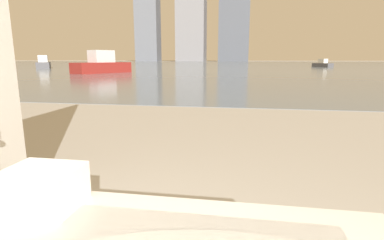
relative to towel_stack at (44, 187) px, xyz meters
name	(u,v)px	position (x,y,z in m)	size (l,w,h in m)	color
towel_stack	(44,187)	(0.00, 0.00, 0.00)	(0.28, 0.22, 0.16)	white
harbor_water	(240,64)	(0.27, 61.08, -0.65)	(180.00, 110.00, 0.01)	slate
harbor_boat_0	(102,65)	(-10.31, 21.68, -0.02)	(3.61, 4.94, 1.77)	maroon
harbor_boat_1	(44,64)	(-22.47, 31.53, -0.12)	(3.29, 4.13, 1.50)	#4C4C51
harbor_boat_3	(323,64)	(11.33, 42.13, -0.26)	(2.31, 3.01, 1.09)	#4C4C51
skyline_tower_1	(191,22)	(-19.21, 117.08, 14.05)	(10.79, 9.88, 29.41)	slate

